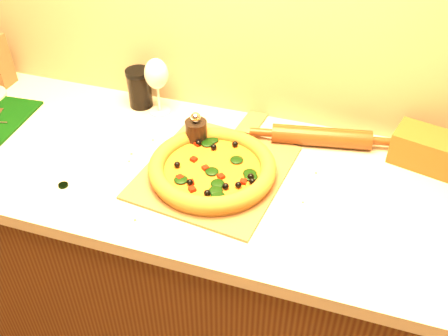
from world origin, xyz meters
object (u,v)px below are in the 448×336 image
pizza (212,168)px  dark_jar (140,88)px  pizza_peel (217,168)px  pepper_grinder (196,134)px  rolling_pin (321,137)px  wine_glass (157,75)px

pizza → dark_jar: (-0.35, 0.29, 0.04)m
pizza_peel → pizza: size_ratio=1.66×
pizza_peel → pepper_grinder: bearing=145.6°
pizza_peel → rolling_pin: (0.26, 0.21, 0.03)m
wine_glass → dark_jar: 0.11m
dark_jar → wine_glass: bearing=-14.3°
wine_glass → dark_jar: size_ratio=1.46×
pizza → dark_jar: size_ratio=2.68×
pizza_peel → pizza: bearing=-86.2°
rolling_pin → wine_glass: bearing=177.9°
dark_jar → rolling_pin: bearing=-3.6°
pizza → pepper_grinder: bearing=127.6°
pizza_peel → dark_jar: size_ratio=4.46×
pizza → wine_glass: (-0.28, 0.27, 0.10)m
pizza_peel → wine_glass: size_ratio=3.06×
pizza → wine_glass: 0.40m
pizza → pizza_peel: bearing=87.0°
rolling_pin → pizza: bearing=-136.6°
pizza_peel → wine_glass: 0.39m
pizza → dark_jar: bearing=141.1°
rolling_pin → wine_glass: (-0.54, 0.02, 0.11)m
pizza_peel → dark_jar: 0.44m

